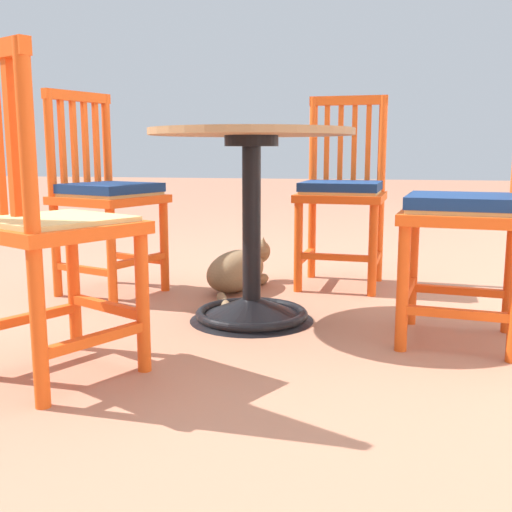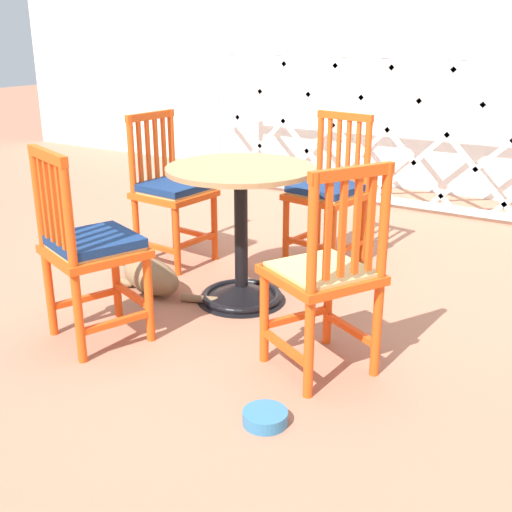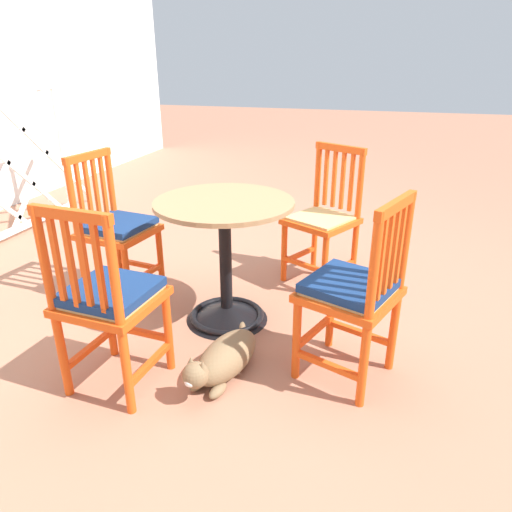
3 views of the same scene
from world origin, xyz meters
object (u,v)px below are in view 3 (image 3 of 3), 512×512
object	(u,v)px
orange_chair_by_planter	(324,220)
orange_chair_at_corner	(354,293)
orange_chair_tucked_in	(116,229)
orange_chair_near_fence	(109,300)
cafe_table	(226,276)
pet_water_bowl	(389,283)
tabby_cat	(223,360)

from	to	relation	value
orange_chair_by_planter	orange_chair_at_corner	xyz separation A→B (m)	(-1.03, -0.29, 0.01)
orange_chair_tucked_in	orange_chair_near_fence	size ratio (longest dim) A/B	1.00
cafe_table	orange_chair_by_planter	bearing A→B (deg)	-32.34
orange_chair_near_fence	pet_water_bowl	bearing A→B (deg)	-40.72
cafe_table	orange_chair_by_planter	distance (m)	0.85
cafe_table	orange_chair_near_fence	distance (m)	0.78
orange_chair_near_fence	pet_water_bowl	xyz separation A→B (m)	(1.40, -1.21, -0.42)
cafe_table	orange_chair_tucked_in	bearing A→B (deg)	80.70
orange_chair_at_corner	orange_chair_near_fence	bearing A→B (deg)	109.76
orange_chair_tucked_in	orange_chair_by_planter	bearing A→B (deg)	-64.49
orange_chair_tucked_in	orange_chair_near_fence	xyz separation A→B (m)	(-0.83, -0.47, 0.00)
orange_chair_by_planter	orange_chair_tucked_in	size ratio (longest dim) A/B	1.00
orange_chair_by_planter	orange_chair_near_fence	bearing A→B (deg)	152.13
orange_chair_near_fence	tabby_cat	distance (m)	0.61
pet_water_bowl	orange_chair_at_corner	bearing A→B (deg)	170.51
cafe_table	tabby_cat	distance (m)	0.58
orange_chair_tucked_in	tabby_cat	size ratio (longest dim) A/B	1.22
tabby_cat	orange_chair_at_corner	bearing A→B (deg)	-71.52
cafe_table	orange_chair_near_fence	xyz separation A→B (m)	(-0.70, 0.30, 0.16)
orange_chair_tucked_in	pet_water_bowl	world-z (taller)	orange_chair_tucked_in
orange_chair_tucked_in	pet_water_bowl	distance (m)	1.82
orange_chair_at_corner	tabby_cat	size ratio (longest dim) A/B	1.22
tabby_cat	pet_water_bowl	world-z (taller)	tabby_cat
orange_chair_tucked_in	orange_chair_near_fence	world-z (taller)	same
cafe_table	orange_chair_by_planter	size ratio (longest dim) A/B	0.83
orange_chair_by_planter	orange_chair_at_corner	size ratio (longest dim) A/B	1.00
orange_chair_by_planter	orange_chair_tucked_in	bearing A→B (deg)	115.51
orange_chair_near_fence	pet_water_bowl	world-z (taller)	orange_chair_near_fence
orange_chair_at_corner	pet_water_bowl	xyz separation A→B (m)	(1.03, -0.17, -0.42)
orange_chair_tucked_in	tabby_cat	xyz separation A→B (m)	(-0.65, -0.93, -0.35)
orange_chair_by_planter	tabby_cat	size ratio (longest dim) A/B	1.22
orange_chair_by_planter	pet_water_bowl	xyz separation A→B (m)	(-0.00, -0.47, -0.41)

